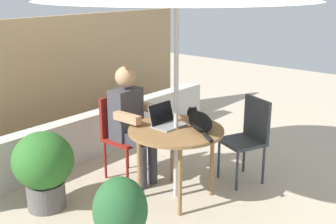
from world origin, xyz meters
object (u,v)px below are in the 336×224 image
chair_occupied (121,130)px  potted_plant_by_chair (44,166)px  cat (199,121)px  person_seated (131,118)px  potted_plant_corner (120,217)px  laptop (165,119)px  patio_table (176,135)px  chair_empty (249,133)px

chair_occupied → potted_plant_by_chair: 0.97m
cat → potted_plant_by_chair: size_ratio=0.72×
person_seated → potted_plant_corner: size_ratio=1.73×
laptop → chair_occupied: bearing=91.0°
potted_plant_corner → potted_plant_by_chair: bearing=83.2°
patio_table → laptop: bearing=85.7°
potted_plant_by_chair → cat: bearing=-41.9°
cat → patio_table: bearing=128.3°
chair_empty → cat: size_ratio=1.67×
person_seated → laptop: (0.01, -0.46, 0.08)m
patio_table → cat: (0.14, -0.17, 0.15)m
potted_plant_by_chair → potted_plant_corner: (-0.14, -1.18, -0.02)m
chair_occupied → cat: chair_occupied is taller
patio_table → chair_empty: size_ratio=1.02×
chair_empty → potted_plant_by_chair: bearing=146.8°
chair_occupied → chair_empty: same height
patio_table → potted_plant_corner: bearing=-161.6°
laptop → cat: (0.13, -0.32, 0.02)m
chair_empty → potted_plant_by_chair: chair_empty is taller
patio_table → laptop: laptop is taller
patio_table → person_seated: 0.61m
laptop → potted_plant_corner: size_ratio=0.43×
chair_empty → laptop: size_ratio=2.90×
person_seated → potted_plant_corner: (-1.10, -0.97, -0.29)m
potted_plant_corner → chair_occupied: bearing=45.8°
chair_occupied → potted_plant_by_chair: bearing=177.3°
person_seated → cat: (0.14, -0.78, 0.10)m
chair_empty → person_seated: size_ratio=0.73×
person_seated → laptop: person_seated is taller
person_seated → chair_occupied: bearing=90.0°
chair_occupied → cat: (0.14, -0.94, 0.27)m
patio_table → laptop: 0.20m
person_seated → potted_plant_corner: 1.50m
patio_table → chair_occupied: chair_occupied is taller
cat → potted_plant_by_chair: (-1.10, 0.99, -0.37)m
potted_plant_by_chair → potted_plant_corner: bearing=-96.8°
laptop → potted_plant_by_chair: laptop is taller
patio_table → cat: bearing=-51.7°
cat → potted_plant_corner: size_ratio=0.75×
cat → laptop: bearing=111.4°
person_seated → laptop: size_ratio=3.99×
patio_table → chair_empty: bearing=-23.3°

